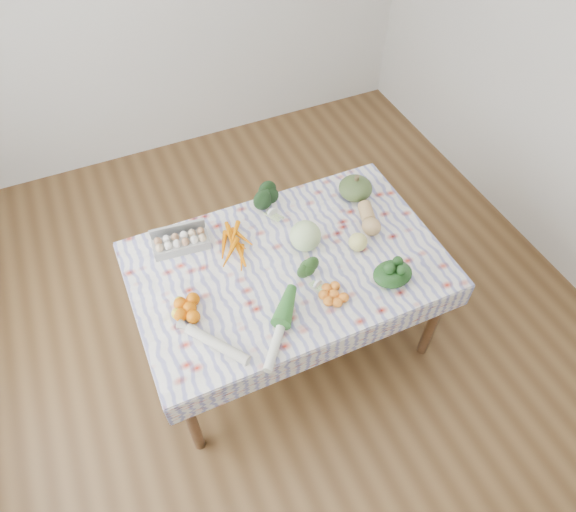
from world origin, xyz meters
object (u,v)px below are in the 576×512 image
(dining_table, at_px, (288,272))
(butternut_squash, at_px, (369,218))
(kabocha_squash, at_px, (355,188))
(grapefruit, at_px, (358,242))
(egg_carton, at_px, (181,243))
(cabbage, at_px, (305,236))

(dining_table, bearing_deg, butternut_squash, 7.77)
(kabocha_squash, relative_size, grapefruit, 1.93)
(egg_carton, distance_m, butternut_squash, 1.06)
(kabocha_squash, xyz_separation_m, grapefruit, (-0.19, -0.37, -0.01))
(cabbage, distance_m, butternut_squash, 0.40)
(egg_carton, relative_size, butternut_squash, 1.34)
(kabocha_squash, xyz_separation_m, cabbage, (-0.44, -0.24, 0.02))
(butternut_squash, distance_m, grapefruit, 0.20)
(dining_table, relative_size, cabbage, 9.32)
(butternut_squash, relative_size, grapefruit, 2.20)
(dining_table, height_order, cabbage, cabbage)
(egg_carton, height_order, butternut_squash, butternut_squash)
(dining_table, bearing_deg, kabocha_squash, 28.21)
(cabbage, bearing_deg, dining_table, -152.52)
(cabbage, xyz_separation_m, grapefruit, (0.26, -0.13, -0.03))
(dining_table, relative_size, kabocha_squash, 8.01)
(butternut_squash, bearing_deg, cabbage, -162.57)
(butternut_squash, bearing_deg, kabocha_squash, 97.03)
(egg_carton, distance_m, kabocha_squash, 1.07)
(dining_table, distance_m, kabocha_squash, 0.67)
(egg_carton, height_order, grapefruit, grapefruit)
(kabocha_squash, xyz_separation_m, butternut_squash, (-0.04, -0.24, -0.01))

